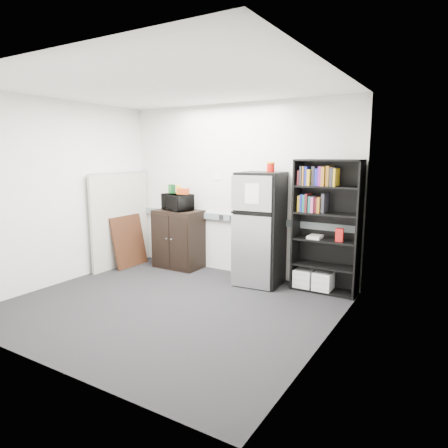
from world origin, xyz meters
name	(u,v)px	position (x,y,z in m)	size (l,w,h in m)	color
floor	(169,306)	(0.00, 0.00, 0.00)	(4.00, 4.00, 0.00)	black
wall_back	(236,190)	(0.00, 1.75, 1.35)	(4.00, 0.02, 2.70)	silver
wall_right	(328,213)	(2.00, 0.00, 1.35)	(0.02, 3.50, 2.70)	silver
wall_left	(61,193)	(-2.00, 0.00, 1.35)	(0.02, 3.50, 2.70)	silver
ceiling	(164,86)	(0.00, 0.00, 2.70)	(4.00, 3.50, 0.02)	white
electrical_raceway	(235,218)	(0.00, 1.72, 0.90)	(3.92, 0.05, 0.10)	slate
wall_note	(218,177)	(-0.35, 1.74, 1.55)	(0.14, 0.00, 0.10)	white
bookshelf	(325,224)	(1.51, 1.57, 0.97)	(0.90, 0.34, 1.85)	black
cubicle_partition	(121,220)	(-1.90, 1.08, 0.81)	(0.06, 1.30, 1.62)	#A19C8F
cabinet	(179,239)	(-0.99, 1.50, 0.49)	(0.79, 0.52, 0.99)	black
microwave	(177,202)	(-0.99, 1.48, 1.13)	(0.50, 0.34, 0.28)	black
snack_box_a	(171,189)	(-1.14, 1.52, 1.34)	(0.07, 0.05, 0.15)	#1A5D20
snack_box_b	(173,189)	(-1.10, 1.52, 1.34)	(0.07, 0.05, 0.15)	#0C3717
snack_box_c	(178,190)	(-0.98, 1.52, 1.34)	(0.07, 0.05, 0.14)	gold
snack_bag	(183,191)	(-0.85, 1.47, 1.32)	(0.18, 0.10, 0.10)	#BA3E12
refrigerator	(260,229)	(0.59, 1.42, 0.83)	(0.68, 0.70, 1.66)	black
coffee_can	(271,166)	(0.68, 1.55, 1.75)	(0.12, 0.12, 0.16)	#B21008
framed_poster	(129,241)	(-1.77, 1.12, 0.44)	(0.21, 0.69, 0.88)	black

